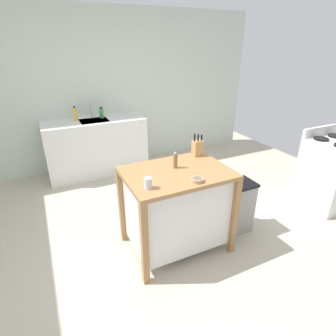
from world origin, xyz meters
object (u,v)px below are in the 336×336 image
sink_faucet (91,112)px  bottle_hand_soap (102,113)px  kitchen_island (176,206)px  trash_bin (236,207)px  knife_block (198,148)px  bottle_spray_cleaner (75,114)px  drinking_cup (148,183)px  bowl_ceramic_wide (197,180)px  pepper_grinder (175,160)px  stove (329,173)px

sink_faucet → bottle_hand_soap: sink_faucet is taller
kitchen_island → trash_bin: kitchen_island is taller
knife_block → bottle_spray_cleaner: knife_block is taller
kitchen_island → bottle_hand_soap: size_ratio=5.63×
knife_block → drinking_cup: 0.91m
trash_bin → sink_faucet: size_ratio=2.86×
knife_block → bottle_hand_soap: knife_block is taller
knife_block → bowl_ceramic_wide: bearing=-121.5°
knife_block → bowl_ceramic_wide: size_ratio=2.26×
sink_faucet → bottle_hand_soap: bearing=-22.0°
pepper_grinder → stove: bearing=-5.2°
drinking_cup → pepper_grinder: bearing=34.6°
pepper_grinder → trash_bin: bearing=-10.3°
pepper_grinder → stove: 2.28m
bottle_hand_soap → trash_bin: bearing=-68.6°
kitchen_island → bottle_hand_soap: 2.41m
sink_faucet → bottle_spray_cleaner: bottle_spray_cleaner is taller
bowl_ceramic_wide → bottle_spray_cleaner: (-0.66, 2.61, 0.10)m
knife_block → pepper_grinder: size_ratio=1.47×
knife_block → drinking_cup: (-0.78, -0.47, -0.04)m
knife_block → bowl_ceramic_wide: 0.65m
knife_block → bottle_hand_soap: (-0.58, 2.08, 0.00)m
stove → knife_block: bearing=167.8°
kitchen_island → trash_bin: 0.78m
pepper_grinder → drinking_cup: bearing=-145.4°
kitchen_island → knife_block: (0.40, 0.27, 0.49)m
kitchen_island → bottle_hand_soap: bearing=94.4°
kitchen_island → bowl_ceramic_wide: bowl_ceramic_wide is taller
trash_bin → bottle_hand_soap: bearing=111.4°
drinking_cup → bottle_spray_cleaner: size_ratio=0.42×
pepper_grinder → bottle_spray_cleaner: 2.35m
bottle_hand_soap → bottle_spray_cleaner: size_ratio=0.79×
pepper_grinder → sink_faucet: 2.36m
pepper_grinder → bottle_hand_soap: bearing=95.1°
drinking_cup → sink_faucet: size_ratio=0.45×
bowl_ceramic_wide → bottle_hand_soap: (-0.25, 2.62, 0.07)m
drinking_cup → trash_bin: drinking_cup is taller
bottle_hand_soap → drinking_cup: bearing=-94.4°
kitchen_island → drinking_cup: bearing=-152.3°
knife_block → stove: bearing=-12.2°
bowl_ceramic_wide → pepper_grinder: bearing=96.8°
kitchen_island → pepper_grinder: bearing=74.7°
knife_block → pepper_grinder: knife_block is taller
kitchen_island → trash_bin: (0.76, -0.06, -0.19)m
kitchen_island → bottle_spray_cleaner: bottle_spray_cleaner is taller
knife_block → trash_bin: bearing=-42.4°
bowl_ceramic_wide → trash_bin: size_ratio=0.18×
kitchen_island → knife_block: bearing=34.4°
drinking_cup → bottle_hand_soap: bottle_hand_soap is taller
bottle_hand_soap → pepper_grinder: bearing=-84.9°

